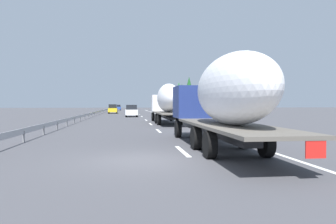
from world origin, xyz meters
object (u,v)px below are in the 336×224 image
Objects in this scene: car_yellow_coupe at (113,109)px; car_blue_sedan at (118,107)px; car_white_van at (131,111)px; road_sign at (167,104)px; truck_trailing at (222,97)px; truck_lead at (167,101)px.

car_yellow_coupe is 35.91m from car_blue_sedan.
car_white_van reaches higher than car_blue_sedan.
car_yellow_coupe is at bearing 11.27° from car_white_van.
road_sign reaches higher than car_white_van.
car_yellow_coupe is (18.77, 3.74, 0.03)m from car_white_van.
car_yellow_coupe is 1.55× the size of road_sign.
car_blue_sedan is (92.19, 7.17, -1.42)m from truck_trailing.
road_sign is at bearing -7.08° from truck_lead.
car_yellow_coupe is at bearing 11.18° from truck_lead.
road_sign reaches higher than car_blue_sedan.
truck_trailing is 37.70m from car_white_van.
truck_lead reaches higher than car_yellow_coupe.
car_yellow_coupe is (56.28, 7.22, -1.36)m from truck_trailing.
truck_lead is 18.18m from car_white_van.
truck_lead is 3.00× the size of car_white_van.
road_sign is (7.16, -6.58, 1.08)m from car_white_van.
car_yellow_coupe reaches higher than car_white_van.
truck_lead reaches higher than car_blue_sedan.
road_sign is (-11.61, -10.32, 1.06)m from car_yellow_coupe.
road_sign is (44.67, -3.10, -0.30)m from truck_trailing.
truck_trailing is at bearing -174.69° from car_white_van.
car_blue_sedan is (35.91, -0.05, -0.06)m from car_yellow_coupe.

